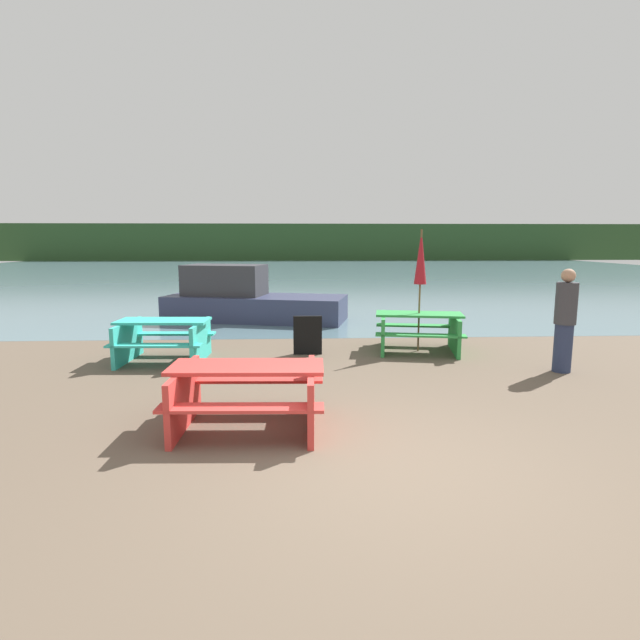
{
  "coord_description": "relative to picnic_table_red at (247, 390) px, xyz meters",
  "views": [
    {
      "loc": [
        -0.81,
        -4.5,
        2.18
      ],
      "look_at": [
        -0.42,
        3.83,
        0.85
      ],
      "focal_mm": 28.0,
      "sensor_mm": 36.0,
      "label": 1
    }
  ],
  "objects": [
    {
      "name": "signboard",
      "position": [
        0.79,
        3.79,
        -0.08
      ],
      "size": [
        0.55,
        0.08,
        0.75
      ],
      "color": "black",
      "rests_on": "ground_plane"
    },
    {
      "name": "umbrella_crimson",
      "position": [
        3.0,
        3.98,
        1.38
      ],
      "size": [
        0.24,
        0.24,
        2.39
      ],
      "color": "brown",
      "rests_on": "ground_plane"
    },
    {
      "name": "picnic_table_green",
      "position": [
        3.0,
        3.98,
        0.0
      ],
      "size": [
        1.89,
        1.65,
        0.76
      ],
      "rotation": [
        0.0,
        0.0,
        -0.17
      ],
      "color": "green",
      "rests_on": "ground_plane"
    },
    {
      "name": "boat",
      "position": [
        -0.79,
        8.13,
        0.09
      ],
      "size": [
        5.16,
        2.83,
        1.52
      ],
      "rotation": [
        0.0,
        0.0,
        -0.24
      ],
      "color": "#333856",
      "rests_on": "water"
    },
    {
      "name": "person",
      "position": [
        5.02,
        2.3,
        0.41
      ],
      "size": [
        0.35,
        0.35,
        1.73
      ],
      "color": "#283351",
      "rests_on": "ground_plane"
    },
    {
      "name": "ground_plane",
      "position": [
        1.39,
        -1.16,
        -0.46
      ],
      "size": [
        60.0,
        60.0,
        0.0
      ],
      "primitive_type": "plane",
      "color": "brown"
    },
    {
      "name": "far_treeline",
      "position": [
        1.39,
        50.34,
        1.54
      ],
      "size": [
        80.0,
        1.6,
        4.0
      ],
      "color": "#284723",
      "rests_on": "water"
    },
    {
      "name": "picnic_table_teal",
      "position": [
        -1.83,
        3.36,
        -0.0
      ],
      "size": [
        1.68,
        1.45,
        0.77
      ],
      "rotation": [
        0.0,
        0.0,
        -0.04
      ],
      "color": "#33B7A8",
      "rests_on": "ground_plane"
    },
    {
      "name": "picnic_table_red",
      "position": [
        0.0,
        0.0,
        0.0
      ],
      "size": [
        1.82,
        1.45,
        0.75
      ],
      "rotation": [
        0.0,
        0.0,
        -0.04
      ],
      "color": "red",
      "rests_on": "ground_plane"
    },
    {
      "name": "water",
      "position": [
        1.39,
        30.34,
        -0.46
      ],
      "size": [
        60.0,
        50.0,
        0.0
      ],
      "color": "slate",
      "rests_on": "ground_plane"
    }
  ]
}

